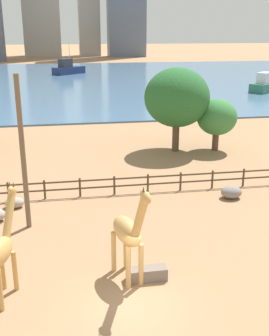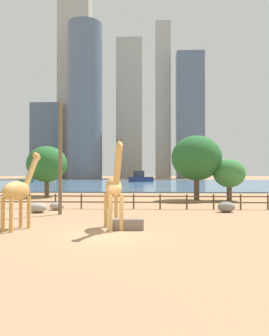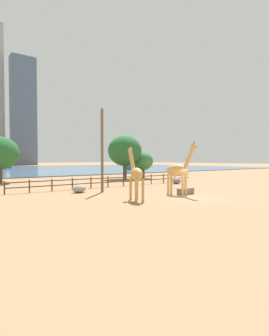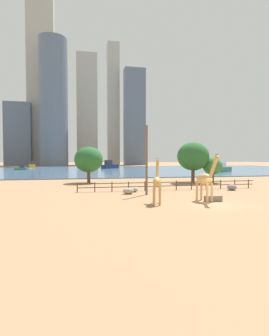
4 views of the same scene
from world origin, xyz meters
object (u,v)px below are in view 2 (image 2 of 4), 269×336
object	(u,v)px
giraffe_tall	(114,187)
utility_pole	(60,158)
boulder_small	(57,206)
boat_sailboat	(52,177)
boulder_near_fence	(226,207)
giraffe_companion	(19,191)
feeding_trough	(128,224)
boulder_by_pole	(38,208)
boat_barge	(27,180)
tree_left_large	(196,158)
boat_tug	(141,178)
tree_right_tall	(229,173)
tree_center_broad	(47,164)

from	to	relation	value
giraffe_tall	utility_pole	xyz separation A→B (m)	(-4.75, 6.14, 1.92)
utility_pole	giraffe_tall	bearing A→B (deg)	-52.31
boulder_small	boat_sailboat	size ratio (longest dim) A/B	0.16
boulder_near_fence	boat_sailboat	distance (m)	108.76
giraffe_companion	boulder_small	xyz separation A→B (m)	(-0.51, 9.37, -1.83)
giraffe_tall	boulder_near_fence	size ratio (longest dim) A/B	3.57
boulder_small	feeding_trough	world-z (taller)	boulder_small
giraffe_tall	boulder_by_pole	bearing A→B (deg)	-153.24
boat_sailboat	boat_barge	bearing A→B (deg)	168.93
feeding_trough	tree_left_large	xyz separation A→B (m)	(6.67, 19.94, 4.54)
giraffe_companion	tree_left_large	bearing A→B (deg)	-14.04
boulder_near_fence	boulder_by_pole	bearing A→B (deg)	-176.17
giraffe_tall	boat_tug	xyz separation A→B (m)	(-0.74, 86.80, -0.92)
tree_right_tall	boat_sailboat	xyz separation A→B (m)	(-46.87, 88.42, -1.82)
utility_pole	boat_tug	size ratio (longest dim) A/B	1.06
boulder_near_fence	tree_right_tall	size ratio (longest dim) A/B	0.30
boulder_small	giraffe_companion	bearing A→B (deg)	-86.91
tree_center_broad	boat_sailboat	size ratio (longest dim) A/B	0.89
tree_right_tall	boat_sailboat	bearing A→B (deg)	117.93
utility_pole	tree_right_tall	xyz separation A→B (m)	(15.80, 13.11, -1.20)
boulder_near_fence	feeding_trough	distance (m)	11.16
boat_barge	tree_center_broad	bearing A→B (deg)	99.94
utility_pole	boulder_near_fence	size ratio (longest dim) A/B	6.10
giraffe_tall	feeding_trough	distance (m)	2.19
giraffe_tall	utility_pole	distance (m)	8.00
feeding_trough	tree_right_tall	distance (m)	22.16
tree_center_broad	tree_right_tall	bearing A→B (deg)	-10.88
tree_right_tall	boat_barge	distance (m)	74.72
boulder_near_fence	boulder_by_pole	size ratio (longest dim) A/B	0.98
utility_pole	giraffe_companion	bearing A→B (deg)	-95.01
boulder_near_fence	tree_left_large	xyz separation A→B (m)	(-0.70, 11.56, 4.42)
utility_pole	boulder_by_pole	distance (m)	4.52
tree_center_broad	tree_left_large	bearing A→B (deg)	-11.44
giraffe_companion	boat_tug	bearing A→B (deg)	15.36
giraffe_companion	feeding_trough	bearing A→B (deg)	-70.09
giraffe_companion	tree_center_broad	world-z (taller)	tree_center_broad
tree_left_large	boat_tug	distance (m)	67.63
tree_right_tall	boat_tug	size ratio (longest dim) A/B	0.59
boulder_small	utility_pole	bearing A→B (deg)	-69.55
tree_left_large	utility_pole	bearing A→B (deg)	-131.85
boulder_by_pole	boat_sailboat	size ratio (longest dim) A/B	0.19
feeding_trough	tree_left_large	size ratio (longest dim) A/B	0.24
boulder_near_fence	boat_tug	xyz separation A→B (m)	(-8.89, 78.61, 1.00)
giraffe_tall	boulder_near_fence	bearing A→B (deg)	118.41
tree_center_broad	feeding_trough	bearing A→B (deg)	-63.06
utility_pole	boulder_near_fence	bearing A→B (deg)	9.05
giraffe_companion	tree_left_large	distance (m)	23.96
feeding_trough	boulder_near_fence	bearing A→B (deg)	48.66
giraffe_tall	boat_sailboat	world-z (taller)	giraffe_tall
boulder_small	giraffe_tall	bearing A→B (deg)	-57.18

